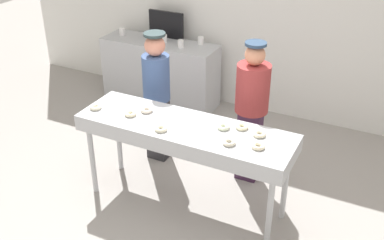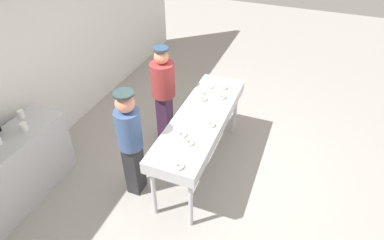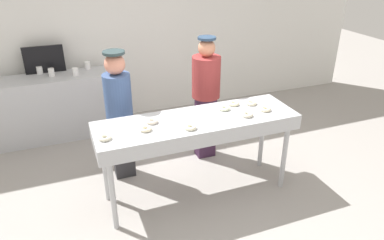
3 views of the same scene
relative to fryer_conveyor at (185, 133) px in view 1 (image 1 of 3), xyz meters
name	(u,v)px [view 1 (image 1 of 3)]	position (x,y,z in m)	size (l,w,h in m)	color
ground_plane	(185,203)	(0.00, 0.00, -0.87)	(16.00, 16.00, 0.00)	#9E9993
back_wall	(270,4)	(0.00, 2.48, 0.67)	(8.00, 0.12, 3.08)	white
fryer_conveyor	(185,133)	(0.00, 0.00, 0.00)	(2.16, 0.65, 0.96)	#B7BABF
sugar_donut_0	(161,129)	(-0.15, -0.19, 0.11)	(0.12, 0.12, 0.04)	#F5EDCB
sugar_donut_1	(259,134)	(0.71, 0.13, 0.11)	(0.12, 0.12, 0.04)	#F4E9C6
sugar_donut_2	(223,127)	(0.36, 0.10, 0.11)	(0.12, 0.12, 0.04)	#EAF3CC
sugar_donut_3	(242,127)	(0.52, 0.18, 0.11)	(0.12, 0.12, 0.04)	#FEF4C8
sugar_donut_4	(147,110)	(-0.47, 0.07, 0.11)	(0.12, 0.12, 0.04)	#EFE1CC
sugar_donut_5	(229,142)	(0.52, -0.13, 0.11)	(0.12, 0.12, 0.04)	#EDE3C7
sugar_donut_6	(258,146)	(0.77, -0.08, 0.11)	(0.12, 0.12, 0.04)	#FCEDC5
sugar_donut_7	(96,107)	(-0.97, -0.11, 0.11)	(0.12, 0.12, 0.04)	white
sugar_donut_8	(130,114)	(-0.57, -0.07, 0.11)	(0.12, 0.12, 0.04)	#FDF0C8
worker_baker	(252,105)	(0.41, 0.75, 0.06)	(0.36, 0.36, 1.62)	#381E38
worker_assistant	(157,91)	(-0.70, 0.67, 0.02)	(0.31, 0.31, 1.58)	#29292C
prep_counter	(160,72)	(-1.46, 2.03, -0.40)	(1.73, 0.53, 0.94)	#B7BABF
paper_cup_0	(201,41)	(-0.88, 2.20, 0.12)	(0.08, 0.08, 0.11)	white
paper_cup_1	(164,38)	(-1.39, 2.06, 0.12)	(0.08, 0.08, 0.11)	white
paper_cup_2	(181,44)	(-1.07, 1.96, 0.12)	(0.08, 0.08, 0.11)	white
paper_cup_3	(161,33)	(-1.54, 2.22, 0.12)	(0.08, 0.08, 0.11)	white
paper_cup_4	(122,32)	(-2.09, 2.03, 0.12)	(0.08, 0.08, 0.11)	white
menu_display	(166,25)	(-1.46, 2.25, 0.26)	(0.55, 0.04, 0.39)	black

